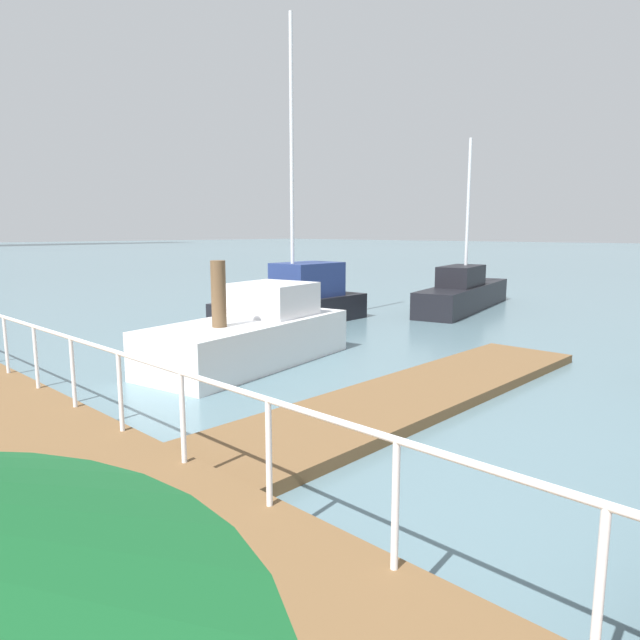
# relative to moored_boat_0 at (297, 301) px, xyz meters

# --- Properties ---
(ground_plane) EXTENTS (300.00, 300.00, 0.00)m
(ground_plane) POSITION_rel_moored_boat_0_xyz_m (-6.13, 4.82, -0.76)
(ground_plane) COLOR slate
(floating_dock) EXTENTS (10.17, 2.00, 0.18)m
(floating_dock) POSITION_rel_moored_boat_0_xyz_m (-4.55, -7.57, -0.67)
(floating_dock) COLOR brown
(floating_dock) RESTS_ON ground_plane
(boardwalk_railing) EXTENTS (0.06, 25.00, 1.08)m
(boardwalk_railing) POSITION_rel_moored_boat_0_xyz_m (-9.28, -8.52, 0.46)
(boardwalk_railing) COLOR white
(boardwalk_railing) RESTS_ON boardwalk
(dock_piling_1) EXTENTS (0.31, 0.31, 2.40)m
(dock_piling_1) POSITION_rel_moored_boat_0_xyz_m (-5.68, -3.55, 0.44)
(dock_piling_1) COLOR brown
(dock_piling_1) RESTS_ON ground_plane
(moored_boat_0) EXTENTS (5.57, 2.04, 9.51)m
(moored_boat_0) POSITION_rel_moored_boat_0_xyz_m (0.00, 0.00, 0.00)
(moored_boat_0) COLOR black
(moored_boat_0) RESTS_ON ground_plane
(moored_boat_1) EXTENTS (7.64, 3.08, 6.44)m
(moored_boat_1) POSITION_rel_moored_boat_0_xyz_m (6.84, -2.21, -0.12)
(moored_boat_1) COLOR black
(moored_boat_1) RESTS_ON ground_plane
(moored_boat_4) EXTENTS (5.47, 2.96, 1.78)m
(moored_boat_4) POSITION_rel_moored_boat_0_xyz_m (-4.53, -3.23, -0.11)
(moored_boat_4) COLOR white
(moored_boat_4) RESTS_ON ground_plane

